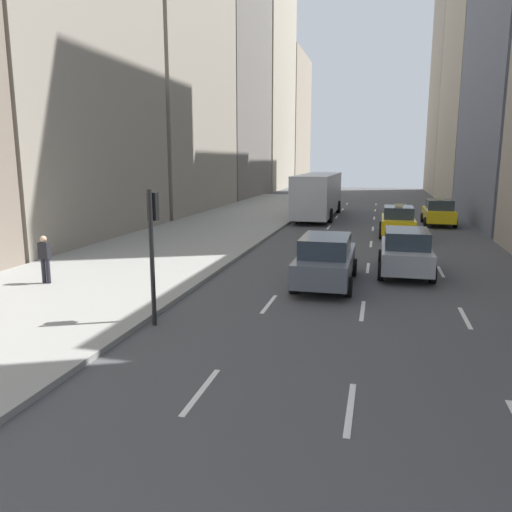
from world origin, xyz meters
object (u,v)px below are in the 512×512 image
at_px(taxi_second, 439,212).
at_px(pedestrian_far_walking, 45,257).
at_px(sedan_black_near, 406,251).
at_px(traffic_light_pole, 153,235).
at_px(sedan_silver_behind, 326,260).
at_px(city_bus, 318,194).
at_px(taxi_lead, 398,221).

xyz_separation_m(taxi_second, pedestrian_far_walking, (-14.90, -20.70, 0.19)).
height_order(sedan_black_near, traffic_light_pole, traffic_light_pole).
relative_size(taxi_second, sedan_silver_behind, 0.90).
xyz_separation_m(sedan_black_near, traffic_light_pole, (-6.75, -7.83, 1.53)).
height_order(sedan_silver_behind, pedestrian_far_walking, pedestrian_far_walking).
relative_size(city_bus, traffic_light_pole, 3.23).
distance_m(taxi_second, traffic_light_pole, 25.31).
bearing_deg(taxi_lead, sedan_black_near, -90.00).
xyz_separation_m(taxi_second, traffic_light_pole, (-9.55, -23.39, 1.53)).
distance_m(taxi_lead, taxi_second, 6.37).
bearing_deg(traffic_light_pole, pedestrian_far_walking, 153.22).
height_order(taxi_second, sedan_silver_behind, taxi_second).
height_order(taxi_second, traffic_light_pole, traffic_light_pole).
bearing_deg(sedan_black_near, sedan_silver_behind, -139.22).
bearing_deg(traffic_light_pole, sedan_black_near, 49.22).
bearing_deg(sedan_black_near, traffic_light_pole, -130.78).
height_order(city_bus, pedestrian_far_walking, city_bus).
distance_m(sedan_black_near, sedan_silver_behind, 3.70).
bearing_deg(pedestrian_far_walking, sedan_black_near, 22.98).
bearing_deg(pedestrian_far_walking, city_bus, 74.57).
bearing_deg(city_bus, taxi_second, -18.32).
bearing_deg(taxi_second, taxi_lead, -116.06).
distance_m(taxi_lead, sedan_black_near, 9.84).
xyz_separation_m(taxi_second, city_bus, (-8.41, 2.79, 0.91)).
xyz_separation_m(taxi_lead, taxi_second, (2.80, 5.73, 0.00)).
bearing_deg(pedestrian_far_walking, taxi_second, 54.26).
bearing_deg(city_bus, sedan_silver_behind, -82.29).
height_order(taxi_lead, traffic_light_pole, traffic_light_pole).
bearing_deg(taxi_second, sedan_black_near, -100.20).
relative_size(sedan_black_near, pedestrian_far_walking, 2.72).
relative_size(sedan_black_near, traffic_light_pole, 1.25).
bearing_deg(taxi_lead, city_bus, 123.40).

